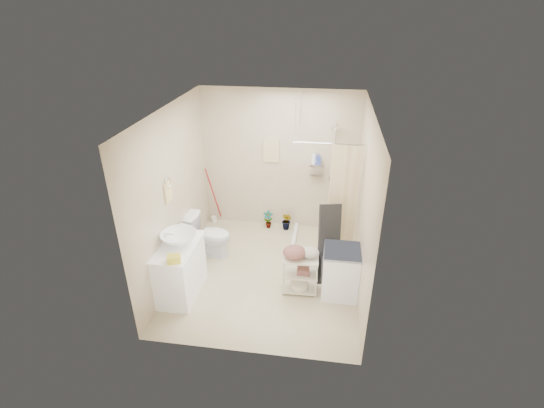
{
  "coord_description": "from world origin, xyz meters",
  "views": [
    {
      "loc": [
        0.82,
        -5.01,
        3.86
      ],
      "look_at": [
        0.06,
        0.25,
        1.12
      ],
      "focal_mm": 26.0,
      "sensor_mm": 36.0,
      "label": 1
    }
  ],
  "objects": [
    {
      "name": "mop",
      "position": [
        -1.28,
        1.5,
        0.58
      ],
      "size": [
        0.12,
        0.12,
        1.16
      ],
      "primitive_type": null,
      "rotation": [
        0.0,
        0.0,
        -0.07
      ],
      "color": "#A41218",
      "rests_on": "ground"
    },
    {
      "name": "ceiling",
      "position": [
        0.0,
        0.0,
        2.6
      ],
      "size": [
        2.8,
        3.2,
        0.04
      ],
      "primitive_type": "cube",
      "color": "silver",
      "rests_on": "ground"
    },
    {
      "name": "shower",
      "position": [
        0.85,
        1.05,
        1.05
      ],
      "size": [
        1.1,
        1.1,
        2.1
      ],
      "primitive_type": null,
      "color": "silver",
      "rests_on": "ground"
    },
    {
      "name": "wall_left",
      "position": [
        -1.4,
        0.0,
        1.3
      ],
      "size": [
        0.04,
        3.2,
        2.6
      ],
      "primitive_type": "cube",
      "color": "beige",
      "rests_on": "ground"
    },
    {
      "name": "tp_holder",
      "position": [
        -1.36,
        0.05,
        0.72
      ],
      "size": [
        0.08,
        0.12,
        0.14
      ],
      "primitive_type": null,
      "color": "silver",
      "rests_on": "wall_left"
    },
    {
      "name": "ironing_board",
      "position": [
        0.95,
        0.02,
        0.63
      ],
      "size": [
        0.37,
        0.26,
        1.26
      ],
      "primitive_type": null,
      "rotation": [
        0.0,
        0.0,
        0.48
      ],
      "color": "black",
      "rests_on": "ground"
    },
    {
      "name": "floor",
      "position": [
        0.0,
        0.0,
        0.0
      ],
      "size": [
        3.2,
        3.2,
        0.0
      ],
      "primitive_type": "plane",
      "color": "beige",
      "rests_on": "ground"
    },
    {
      "name": "wall_back",
      "position": [
        0.0,
        1.6,
        1.3
      ],
      "size": [
        2.8,
        0.04,
        2.6
      ],
      "primitive_type": "cube",
      "color": "beige",
      "rests_on": "ground"
    },
    {
      "name": "hanging_towel",
      "position": [
        -0.15,
        1.58,
        1.5
      ],
      "size": [
        0.28,
        0.03,
        0.42
      ],
      "primitive_type": "cube",
      "color": "beige",
      "rests_on": "wall_back"
    },
    {
      "name": "shampoo_bottle_a",
      "position": [
        0.61,
        1.54,
        1.43
      ],
      "size": [
        0.09,
        0.1,
        0.22
      ],
      "primitive_type": "imported",
      "rotation": [
        0.0,
        0.0,
        -0.13
      ],
      "color": "silver",
      "rests_on": "shower"
    },
    {
      "name": "vanity",
      "position": [
        -1.16,
        -0.63,
        0.41
      ],
      "size": [
        0.54,
        0.94,
        0.82
      ],
      "primitive_type": "cube",
      "rotation": [
        0.0,
        0.0,
        -0.01
      ],
      "color": "white",
      "rests_on": "ground"
    },
    {
      "name": "toilet",
      "position": [
        -1.04,
        0.42,
        0.37
      ],
      "size": [
        0.76,
        0.47,
        0.75
      ],
      "primitive_type": "imported",
      "rotation": [
        0.0,
        0.0,
        1.5
      ],
      "color": "white",
      "rests_on": "ground"
    },
    {
      "name": "potted_plant_b",
      "position": [
        0.17,
        1.41,
        0.18
      ],
      "size": [
        0.26,
        0.25,
        0.36
      ],
      "primitive_type": "imported",
      "rotation": [
        0.0,
        0.0,
        -0.72
      ],
      "color": "brown",
      "rests_on": "ground"
    },
    {
      "name": "wall_front",
      "position": [
        0.0,
        -1.6,
        1.3
      ],
      "size": [
        2.8,
        0.04,
        2.6
      ],
      "primitive_type": "cube",
      "color": "beige",
      "rests_on": "ground"
    },
    {
      "name": "washing_machine",
      "position": [
        1.14,
        -0.29,
        0.37
      ],
      "size": [
        0.51,
        0.53,
        0.75
      ],
      "primitive_type": "cube",
      "rotation": [
        0.0,
        0.0,
        0.0
      ],
      "color": "white",
      "rests_on": "ground"
    },
    {
      "name": "counter_basket",
      "position": [
        -1.06,
        -1.0,
        0.87
      ],
      "size": [
        0.21,
        0.19,
        0.1
      ],
      "primitive_type": "cube",
      "rotation": [
        0.0,
        0.0,
        0.35
      ],
      "color": "gold",
      "rests_on": "vanity"
    },
    {
      "name": "towel_ring",
      "position": [
        -1.38,
        -0.2,
        1.47
      ],
      "size": [
        0.04,
        0.22,
        0.34
      ],
      "primitive_type": null,
      "color": "#E9D284",
      "rests_on": "wall_left"
    },
    {
      "name": "potted_plant_a",
      "position": [
        -0.19,
        1.43,
        0.18
      ],
      "size": [
        0.2,
        0.14,
        0.35
      ],
      "primitive_type": "imported",
      "rotation": [
        0.0,
        0.0,
        0.09
      ],
      "color": "brown",
      "rests_on": "ground"
    },
    {
      "name": "wall_right",
      "position": [
        1.4,
        0.0,
        1.3
      ],
      "size": [
        0.04,
        3.2,
        2.6
      ],
      "primitive_type": "cube",
      "color": "beige",
      "rests_on": "ground"
    },
    {
      "name": "sink",
      "position": [
        -1.14,
        -0.57,
        0.91
      ],
      "size": [
        0.52,
        0.52,
        0.18
      ],
      "primitive_type": "imported",
      "rotation": [
        0.0,
        0.0,
        0.01
      ],
      "color": "white",
      "rests_on": "vanity"
    },
    {
      "name": "floor_basket",
      "position": [
        -1.04,
        -0.96,
        0.07
      ],
      "size": [
        0.32,
        0.27,
        0.15
      ],
      "primitive_type": "cube",
      "rotation": [
        0.0,
        0.0,
        0.28
      ],
      "color": "yellow",
      "rests_on": "ground"
    },
    {
      "name": "laundry_rack",
      "position": [
        0.56,
        -0.33,
        0.35
      ],
      "size": [
        0.52,
        0.32,
        0.71
      ],
      "primitive_type": null,
      "rotation": [
        0.0,
        0.0,
        0.04
      ],
      "color": "beige",
      "rests_on": "ground"
    },
    {
      "name": "shampoo_bottle_b",
      "position": [
        0.69,
        1.54,
        1.41
      ],
      "size": [
        0.1,
        0.1,
        0.18
      ],
      "primitive_type": "imported",
      "rotation": [
        0.0,
        0.0,
        0.18
      ],
      "color": "#34489D",
      "rests_on": "shower"
    }
  ]
}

